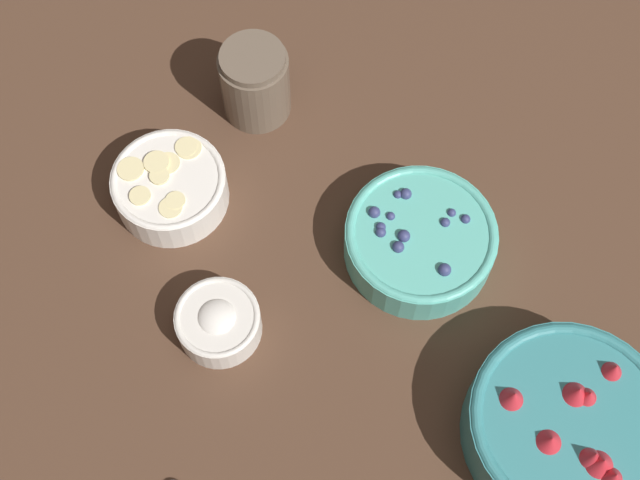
% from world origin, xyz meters
% --- Properties ---
extents(ground_plane, '(4.00, 4.00, 0.00)m').
position_xyz_m(ground_plane, '(0.00, 0.00, 0.00)').
color(ground_plane, '#4C3323').
extents(bowl_strawberries, '(0.22, 0.22, 0.10)m').
position_xyz_m(bowl_strawberries, '(0.22, 0.22, 0.04)').
color(bowl_strawberries, teal).
rests_on(bowl_strawberries, ground_plane).
extents(bowl_blueberries, '(0.18, 0.18, 0.06)m').
position_xyz_m(bowl_blueberries, '(-0.02, 0.09, 0.03)').
color(bowl_blueberries, '#56B7A8').
rests_on(bowl_blueberries, ground_plane).
extents(bowl_bananas, '(0.14, 0.14, 0.05)m').
position_xyz_m(bowl_bananas, '(-0.12, -0.21, 0.03)').
color(bowl_bananas, white).
rests_on(bowl_bananas, ground_plane).
extents(bowl_cream, '(0.10, 0.10, 0.05)m').
position_xyz_m(bowl_cream, '(0.06, -0.16, 0.03)').
color(bowl_cream, silver).
rests_on(bowl_cream, ground_plane).
extents(jar_chocolate, '(0.09, 0.09, 0.11)m').
position_xyz_m(jar_chocolate, '(-0.25, -0.10, 0.05)').
color(jar_chocolate, brown).
rests_on(jar_chocolate, ground_plane).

